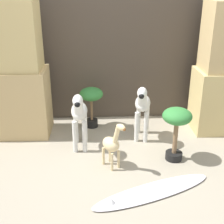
# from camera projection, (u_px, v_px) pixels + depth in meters

# --- Properties ---
(ground_plane) EXTENTS (14.00, 14.00, 0.00)m
(ground_plane) POSITION_uv_depth(u_px,v_px,m) (129.00, 171.00, 3.03)
(ground_plane) COLOR #9E937F
(wall_back) EXTENTS (6.40, 0.08, 2.20)m
(wall_back) POSITION_uv_depth(u_px,v_px,m) (120.00, 34.00, 3.85)
(wall_back) COLOR #473D33
(wall_back) RESTS_ON ground_plane
(rock_pillar_left) EXTENTS (0.87, 0.48, 1.53)m
(rock_pillar_left) POSITION_uv_depth(u_px,v_px,m) (8.00, 75.00, 3.52)
(rock_pillar_left) COLOR tan
(rock_pillar_left) RESTS_ON ground_plane
(zebra_right) EXTENTS (0.23, 0.47, 0.67)m
(zebra_right) POSITION_uv_depth(u_px,v_px,m) (142.00, 105.00, 3.49)
(zebra_right) COLOR silver
(zebra_right) RESTS_ON ground_plane
(zebra_left) EXTENTS (0.17, 0.46, 0.67)m
(zebra_left) POSITION_uv_depth(u_px,v_px,m) (79.00, 113.00, 3.28)
(zebra_left) COLOR silver
(zebra_left) RESTS_ON ground_plane
(giraffe_figurine) EXTENTS (0.25, 0.31, 0.52)m
(giraffe_figurine) POSITION_uv_depth(u_px,v_px,m) (112.00, 144.00, 3.00)
(giraffe_figurine) COLOR beige
(giraffe_figurine) RESTS_ON ground_plane
(potted_palm_front) EXTENTS (0.29, 0.29, 0.52)m
(potted_palm_front) POSITION_uv_depth(u_px,v_px,m) (91.00, 98.00, 3.81)
(potted_palm_front) COLOR black
(potted_palm_front) RESTS_ON ground_plane
(potted_palm_back) EXTENTS (0.29, 0.29, 0.57)m
(potted_palm_back) POSITION_uv_depth(u_px,v_px,m) (177.00, 123.00, 3.07)
(potted_palm_back) COLOR black
(potted_palm_back) RESTS_ON ground_plane
(surfboard) EXTENTS (1.15, 0.65, 0.07)m
(surfboard) POSITION_uv_depth(u_px,v_px,m) (152.00, 192.00, 2.71)
(surfboard) COLOR silver
(surfboard) RESTS_ON ground_plane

